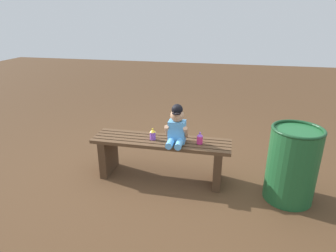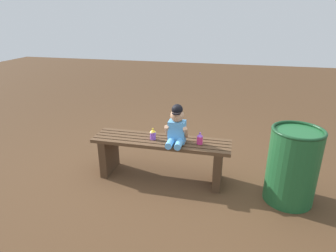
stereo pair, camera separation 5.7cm
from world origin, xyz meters
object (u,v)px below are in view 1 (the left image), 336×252
object	(u,v)px
sippy_cup_right	(200,138)
park_bench	(161,153)
sippy_cup_left	(153,134)
child_figure	(177,127)
trash_bin	(292,164)

from	to	relation	value
sippy_cup_right	park_bench	bearing A→B (deg)	178.46
sippy_cup_left	sippy_cup_right	size ratio (longest dim) A/B	1.00
park_bench	sippy_cup_right	bearing A→B (deg)	-1.54
child_figure	park_bench	bearing A→B (deg)	167.64
child_figure	sippy_cup_right	bearing A→B (deg)	6.58
park_bench	trash_bin	xyz separation A→B (m)	(1.29, -0.11, 0.08)
park_bench	sippy_cup_right	size ratio (longest dim) A/B	11.71
park_bench	sippy_cup_left	distance (m)	0.23
sippy_cup_right	trash_bin	bearing A→B (deg)	-6.67
child_figure	sippy_cup_right	world-z (taller)	child_figure
sippy_cup_left	trash_bin	world-z (taller)	trash_bin
trash_bin	park_bench	bearing A→B (deg)	174.94
park_bench	child_figure	xyz separation A→B (m)	(0.17, -0.04, 0.33)
park_bench	child_figure	world-z (taller)	child_figure
park_bench	trash_bin	world-z (taller)	trash_bin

